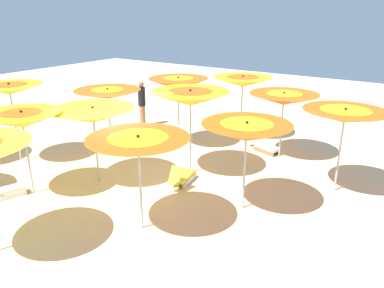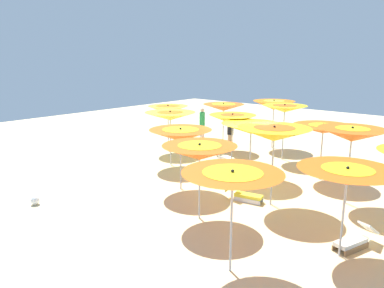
# 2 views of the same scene
# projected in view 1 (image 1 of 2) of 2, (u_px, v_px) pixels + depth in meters

# --- Properties ---
(ground) EXTENTS (40.76, 40.76, 0.04)m
(ground) POSITION_uv_depth(u_px,v_px,m) (114.00, 181.00, 10.62)
(ground) COLOR beige
(beach_umbrella_0) EXTENTS (2.15, 2.15, 2.33)m
(beach_umbrella_0) POSITION_uv_depth(u_px,v_px,m) (243.00, 82.00, 13.58)
(beach_umbrella_0) COLOR #B2B2B7
(beach_umbrella_0) RESTS_ON ground
(beach_umbrella_1) EXTENTS (2.02, 2.02, 2.46)m
(beach_umbrella_1) POSITION_uv_depth(u_px,v_px,m) (178.00, 84.00, 12.58)
(beach_umbrella_1) COLOR #B2B2B7
(beach_umbrella_1) RESTS_ON ground
(beach_umbrella_2) EXTENTS (2.19, 2.19, 2.13)m
(beach_umbrella_2) POSITION_uv_depth(u_px,v_px,m) (108.00, 94.00, 12.38)
(beach_umbrella_2) COLOR #B2B2B7
(beach_umbrella_2) RESTS_ON ground
(beach_umbrella_3) EXTENTS (1.94, 1.94, 2.51)m
(beach_umbrella_3) POSITION_uv_depth(u_px,v_px,m) (9.00, 89.00, 11.23)
(beach_umbrella_3) COLOR #B2B2B7
(beach_umbrella_3) RESTS_ON ground
(beach_umbrella_5) EXTENTS (2.17, 2.17, 2.16)m
(beach_umbrella_5) POSITION_uv_depth(u_px,v_px,m) (284.00, 99.00, 11.71)
(beach_umbrella_5) COLOR #B2B2B7
(beach_umbrella_5) RESTS_ON ground
(beach_umbrella_6) EXTENTS (2.18, 2.18, 2.51)m
(beach_umbrella_6) POSITION_uv_depth(u_px,v_px,m) (190.00, 98.00, 10.35)
(beach_umbrella_6) COLOR #B2B2B7
(beach_umbrella_6) RESTS_ON ground
(beach_umbrella_7) EXTENTS (2.21, 2.21, 2.17)m
(beach_umbrella_7) POSITION_uv_depth(u_px,v_px,m) (93.00, 115.00, 9.91)
(beach_umbrella_7) COLOR #B2B2B7
(beach_umbrella_7) RESTS_ON ground
(beach_umbrella_8) EXTENTS (1.94, 1.94, 2.24)m
(beach_umbrella_8) POSITION_uv_depth(u_px,v_px,m) (22.00, 120.00, 9.22)
(beach_umbrella_8) COLOR #B2B2B7
(beach_umbrella_8) RESTS_ON ground
(beach_umbrella_10) EXTENTS (2.09, 2.09, 2.28)m
(beach_umbrella_10) POSITION_uv_depth(u_px,v_px,m) (345.00, 116.00, 9.31)
(beach_umbrella_10) COLOR #B2B2B7
(beach_umbrella_10) RESTS_ON ground
(beach_umbrella_11) EXTENTS (2.07, 2.07, 2.20)m
(beach_umbrella_11) POSITION_uv_depth(u_px,v_px,m) (246.00, 132.00, 8.47)
(beach_umbrella_11) COLOR #B2B2B7
(beach_umbrella_11) RESTS_ON ground
(beach_umbrella_12) EXTENTS (2.13, 2.13, 2.18)m
(beach_umbrella_12) POSITION_uv_depth(u_px,v_px,m) (138.00, 146.00, 7.64)
(beach_umbrella_12) COLOR #B2B2B7
(beach_umbrella_12) RESTS_ON ground
(lounger_0) EXTENTS (1.36, 0.74, 0.57)m
(lounger_0) POSITION_uv_depth(u_px,v_px,m) (264.00, 146.00, 12.70)
(lounger_0) COLOR olive
(lounger_0) RESTS_ON ground
(lounger_1) EXTENTS (0.72, 1.18, 0.62)m
(lounger_1) POSITION_uv_depth(u_px,v_px,m) (3.00, 190.00, 9.54)
(lounger_1) COLOR silver
(lounger_1) RESTS_ON ground
(lounger_2) EXTENTS (0.56, 1.25, 0.67)m
(lounger_2) POSITION_uv_depth(u_px,v_px,m) (183.00, 177.00, 10.31)
(lounger_2) COLOR silver
(lounger_2) RESTS_ON ground
(beachgoer_2) EXTENTS (0.30, 0.30, 1.85)m
(beachgoer_2) POSITION_uv_depth(u_px,v_px,m) (142.00, 103.00, 15.26)
(beachgoer_2) COLOR #A3704C
(beachgoer_2) RESTS_ON ground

